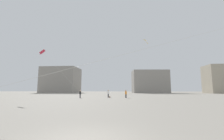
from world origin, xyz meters
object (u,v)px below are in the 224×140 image
Objects in this scene: person_in_orange at (126,94)px; handbag_beside_flyer at (110,97)px; building_right_hall at (224,79)px; kite_amber_diamond at (144,43)px; building_left_hall at (61,80)px; kite_crimson_delta at (43,52)px; person_in_black at (80,94)px; building_centre_hall at (150,82)px; person_in_white at (108,93)px.

person_in_orange reaches higher than handbag_beside_flyer.
person_in_orange is 69.04m from building_right_hall.
person_in_orange is 0.16× the size of kite_amber_diamond.
kite_amber_diamond is (2.85, -10.26, 8.48)m from person_in_orange.
building_right_hall is at bearing 49.70° from kite_amber_diamond.
person_in_orange is at bearing -55.54° from building_left_hall.
kite_crimson_delta reaches higher than person_in_orange.
handbag_beside_flyer is at bearing 36.07° from person_in_black.
handbag_beside_flyer is at bearing -57.08° from building_left_hall.
handbag_beside_flyer is at bearing -109.97° from building_centre_hall.
person_in_black reaches higher than handbag_beside_flyer.
person_in_white is 0.09× the size of building_left_hall.
building_centre_hall reaches higher than kite_amber_diamond.
handbag_beside_flyer is at bearing -0.71° from person_in_orange.
building_centre_hall is at bearing 167.96° from building_right_hall.
building_right_hall is at bearing 37.51° from kite_crimson_delta.
kite_crimson_delta reaches higher than person_in_white.
person_in_orange is (4.22, -2.46, -0.02)m from person_in_white.
kite_amber_diamond reaches higher than person_in_black.
building_left_hall reaches higher than kite_amber_diamond.
kite_amber_diamond is at bearing -58.03° from building_left_hall.
person_in_black is 10.43m from person_in_orange.
handbag_beside_flyer is at bearing 117.67° from kite_amber_diamond.
kite_amber_diamond is 0.52× the size of building_left_hall.
building_centre_hall is (11.97, 64.25, -3.08)m from kite_amber_diamond.
building_left_hall is 54.10m from building_centre_hall.
person_in_black is at bearing 142.46° from kite_amber_diamond.
kite_amber_diamond is 79.40m from building_left_hall.
kite_crimson_delta is 66.58m from building_left_hall.
kite_amber_diamond is 20.21m from kite_crimson_delta.
building_left_hall is at bearing 121.97° from kite_amber_diamond.
building_centre_hall is 64.09× the size of handbag_beside_flyer.
building_right_hall is at bearing -6.82° from building_left_hall.
person_in_black is 0.20× the size of kite_crimson_delta.
building_centre_hall is 36.82m from building_right_hall.
kite_amber_diamond is 0.54× the size of building_centre_hall.
person_in_black is at bearing 41.06° from kite_crimson_delta.
building_left_hall is at bearing 109.64° from kite_crimson_delta.
person_in_white is 16.83m from kite_amber_diamond.
kite_amber_diamond is at bearing -100.56° from building_centre_hall.
building_right_hall is at bearing -133.12° from person_in_white.
kite_crimson_delta is (-16.81, -5.60, 8.36)m from person_in_orange.
building_left_hall is 1.21× the size of building_right_hall.
person_in_white is at bearing -110.28° from building_centre_hall.
kite_amber_diamond is at bearing -62.33° from handbag_beside_flyer.
building_right_hall reaches higher than kite_crimson_delta.
person_in_black is 5.36× the size of handbag_beside_flyer.
building_right_hall reaches higher than person_in_orange.
building_centre_hall is 55.08m from handbag_beside_flyer.
person_in_black is 7.11m from handbag_beside_flyer.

